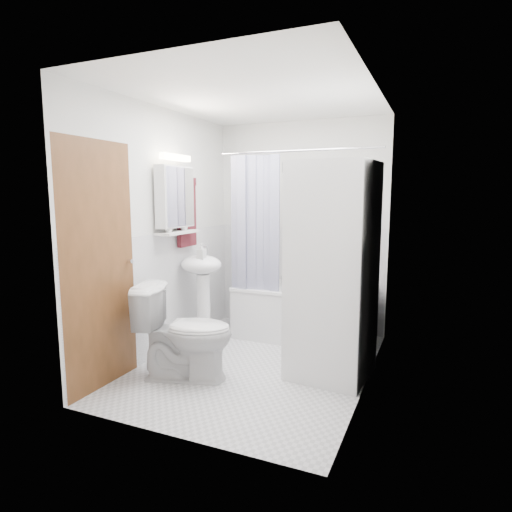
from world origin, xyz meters
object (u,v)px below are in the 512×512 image
at_px(sink, 202,278).
at_px(toilet, 185,333).
at_px(bathtub, 304,310).
at_px(washer_dryer, 332,271).

height_order(sink, toilet, sink).
xyz_separation_m(bathtub, sink, (-0.93, -0.59, 0.39)).
height_order(sink, washer_dryer, washer_dryer).
bearing_deg(toilet, bathtub, -40.38).
distance_m(sink, toilet, 0.91).
relative_size(bathtub, washer_dryer, 0.80).
bearing_deg(washer_dryer, toilet, -148.19).
bearing_deg(bathtub, sink, -147.44).
relative_size(sink, washer_dryer, 0.56).
bearing_deg(washer_dryer, bathtub, 126.08).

